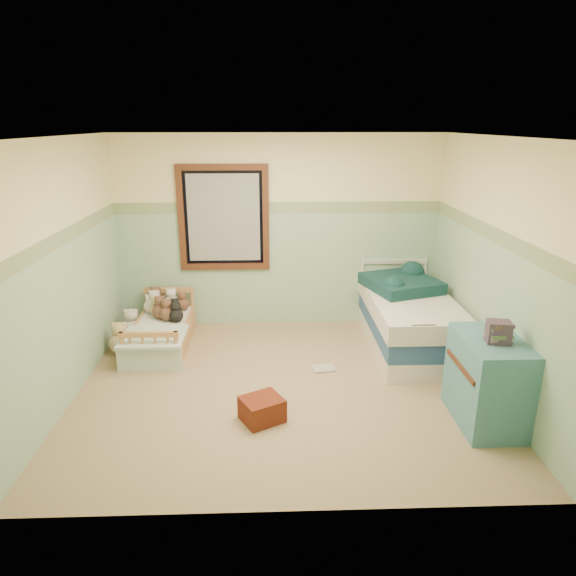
{
  "coord_description": "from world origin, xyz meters",
  "views": [
    {
      "loc": [
        -0.11,
        -4.74,
        2.63
      ],
      "look_at": [
        0.07,
        0.35,
        0.96
      ],
      "focal_mm": 31.8,
      "sensor_mm": 36.0,
      "label": 1
    }
  ],
  "objects_px": {
    "twin_bed_frame": "(408,339)",
    "plush_floor_tan": "(120,343)",
    "floor_book": "(324,368)",
    "plush_floor_cream": "(132,328)",
    "dresser": "(488,381)",
    "toddler_bed_frame": "(162,340)",
    "red_pillow": "(262,409)"
  },
  "relations": [
    {
      "from": "plush_floor_cream",
      "to": "plush_floor_tan",
      "type": "bearing_deg",
      "value": -93.32
    },
    {
      "from": "floor_book",
      "to": "plush_floor_tan",
      "type": "bearing_deg",
      "value": 158.41
    },
    {
      "from": "plush_floor_cream",
      "to": "twin_bed_frame",
      "type": "height_order",
      "value": "plush_floor_cream"
    },
    {
      "from": "twin_bed_frame",
      "to": "dresser",
      "type": "height_order",
      "value": "dresser"
    },
    {
      "from": "plush_floor_cream",
      "to": "dresser",
      "type": "bearing_deg",
      "value": -28.53
    },
    {
      "from": "dresser",
      "to": "plush_floor_cream",
      "type": "bearing_deg",
      "value": 151.47
    },
    {
      "from": "plush_floor_cream",
      "to": "floor_book",
      "type": "relative_size",
      "value": 1.11
    },
    {
      "from": "twin_bed_frame",
      "to": "red_pillow",
      "type": "bearing_deg",
      "value": -138.96
    },
    {
      "from": "plush_floor_tan",
      "to": "floor_book",
      "type": "bearing_deg",
      "value": -11.94
    },
    {
      "from": "plush_floor_cream",
      "to": "twin_bed_frame",
      "type": "relative_size",
      "value": 0.15
    },
    {
      "from": "plush_floor_cream",
      "to": "red_pillow",
      "type": "xyz_separation_m",
      "value": [
        1.67,
        -1.93,
        -0.02
      ]
    },
    {
      "from": "twin_bed_frame",
      "to": "plush_floor_tan",
      "type": "bearing_deg",
      "value": -179.4
    },
    {
      "from": "plush_floor_cream",
      "to": "floor_book",
      "type": "bearing_deg",
      "value": -21.9
    },
    {
      "from": "toddler_bed_frame",
      "to": "plush_floor_cream",
      "type": "relative_size",
      "value": 4.83
    },
    {
      "from": "dresser",
      "to": "red_pillow",
      "type": "xyz_separation_m",
      "value": [
        -2.03,
        0.09,
        -0.3
      ]
    },
    {
      "from": "plush_floor_tan",
      "to": "dresser",
      "type": "distance_m",
      "value": 4.06
    },
    {
      "from": "twin_bed_frame",
      "to": "dresser",
      "type": "relative_size",
      "value": 2.2
    },
    {
      "from": "plush_floor_cream",
      "to": "red_pillow",
      "type": "bearing_deg",
      "value": -49.12
    },
    {
      "from": "red_pillow",
      "to": "plush_floor_tan",
      "type": "bearing_deg",
      "value": 138.73
    },
    {
      "from": "plush_floor_tan",
      "to": "dresser",
      "type": "xyz_separation_m",
      "value": [
        3.73,
        -1.57,
        0.28
      ]
    },
    {
      "from": "red_pillow",
      "to": "floor_book",
      "type": "relative_size",
      "value": 1.46
    },
    {
      "from": "twin_bed_frame",
      "to": "floor_book",
      "type": "xyz_separation_m",
      "value": [
        -1.08,
        -0.54,
        -0.1
      ]
    },
    {
      "from": "twin_bed_frame",
      "to": "red_pillow",
      "type": "height_order",
      "value": "red_pillow"
    },
    {
      "from": "plush_floor_cream",
      "to": "dresser",
      "type": "distance_m",
      "value": 4.22
    },
    {
      "from": "twin_bed_frame",
      "to": "floor_book",
      "type": "relative_size",
      "value": 7.45
    },
    {
      "from": "plush_floor_tan",
      "to": "plush_floor_cream",
      "type": "bearing_deg",
      "value": 86.68
    },
    {
      "from": "red_pillow",
      "to": "twin_bed_frame",
      "type": "bearing_deg",
      "value": 41.04
    },
    {
      "from": "plush_floor_tan",
      "to": "red_pillow",
      "type": "height_order",
      "value": "plush_floor_tan"
    },
    {
      "from": "plush_floor_cream",
      "to": "toddler_bed_frame",
      "type": "bearing_deg",
      "value": -30.65
    },
    {
      "from": "toddler_bed_frame",
      "to": "red_pillow",
      "type": "relative_size",
      "value": 3.66
    },
    {
      "from": "plush_floor_cream",
      "to": "plush_floor_tan",
      "type": "distance_m",
      "value": 0.44
    },
    {
      "from": "twin_bed_frame",
      "to": "floor_book",
      "type": "bearing_deg",
      "value": -153.55
    }
  ]
}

